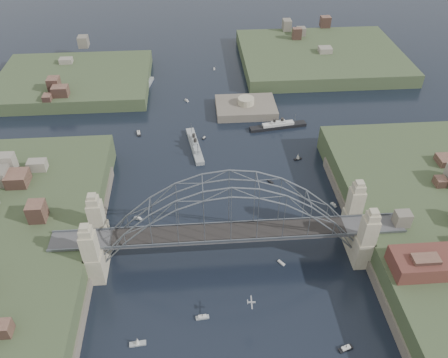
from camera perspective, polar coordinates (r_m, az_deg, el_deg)
ground at (r=112.31m, az=0.69°, el=-9.77°), size 500.00×500.00×0.00m
bridge at (r=103.36m, az=0.75°, el=-5.27°), size 84.00×13.80×24.60m
headland_nw at (r=194.51m, az=-18.53°, el=11.37°), size 60.00×45.00×9.00m
headland_ne at (r=209.74m, az=12.23°, el=14.60°), size 70.00×55.00×9.50m
fort_island at (r=167.93m, az=2.79°, el=8.61°), size 22.00×16.00×9.40m
wharf_shed at (r=108.14m, az=25.71°, el=-9.59°), size 20.00×8.00×4.00m
finger_pier at (r=105.86m, az=24.99°, el=-18.88°), size 4.00×22.00×1.40m
naval_cruiser_near at (r=147.23m, az=-3.77°, el=4.34°), size 5.72×20.46×6.08m
naval_cruiser_far at (r=186.29m, az=-9.91°, el=11.71°), size 5.16×15.12×5.07m
ocean_liner at (r=158.35m, az=6.94°, el=6.78°), size 20.45×5.74×4.97m
aeroplane at (r=94.56m, az=3.44°, el=-15.51°), size 1.74×3.27×0.47m
small_boat_a at (r=123.25m, az=-10.99°, el=-4.99°), size 2.47×1.64×1.43m
small_boat_b at (r=133.68m, az=5.97°, el=-0.36°), size 1.77×2.04×0.45m
small_boat_c at (r=101.27m, az=-2.79°, el=-17.30°), size 2.97×1.20×1.43m
small_boat_d at (r=143.61m, az=9.47°, el=2.78°), size 2.63×1.48×2.38m
small_boat_e at (r=157.01m, az=-10.89°, el=5.80°), size 1.84×3.82×1.43m
small_boat_f at (r=151.81m, az=-2.58°, el=5.28°), size 1.39×1.63×1.43m
small_boat_g at (r=100.43m, az=15.35°, el=-20.23°), size 3.25×1.91×1.43m
small_boat_h at (r=174.53m, az=-4.84°, el=10.01°), size 1.67×1.95×1.43m
small_boat_i at (r=128.78m, az=13.88°, el=-3.22°), size 1.62×2.21×1.43m
small_boat_j at (r=99.11m, az=-11.04°, el=-19.89°), size 3.51×1.43×2.38m
small_boat_k at (r=198.98m, az=-1.26°, el=13.96°), size 0.65×1.89×1.43m
small_boat_l at (r=134.74m, az=-19.23°, el=-2.29°), size 2.39×2.15×1.43m
small_boat_m at (r=111.41m, az=7.36°, el=-10.63°), size 1.73×1.98×0.45m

